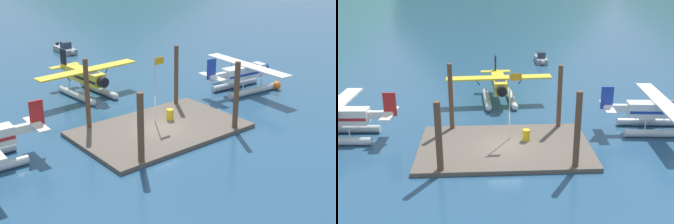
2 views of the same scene
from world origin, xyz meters
TOP-DOWN VIEW (x-y plane):
  - ground_plane at (0.00, 0.00)m, footprint 1200.00×1200.00m
  - dock_platform at (0.00, 0.00)m, footprint 12.90×8.27m
  - piling_near_left at (-4.47, -3.69)m, footprint 0.45×0.45m
  - piling_near_right at (4.61, -3.62)m, footprint 0.43×0.43m
  - piling_far_left at (-4.19, 3.66)m, footprint 0.38×0.38m
  - piling_far_right at (4.71, 3.64)m, footprint 0.38×0.38m
  - flagpole at (0.57, 1.18)m, footprint 0.95×0.10m
  - fuel_drum at (1.71, 0.85)m, footprint 0.62×0.62m
  - mooring_buoy at (15.64, 1.00)m, footprint 0.85×0.85m
  - seaplane_white_stbd_fwd at (12.72, 2.80)m, footprint 7.97×10.48m
  - seaplane_yellow_bow_centre at (0.02, 11.24)m, footprint 10.46×7.98m
  - boat_grey_open_north at (6.64, 28.63)m, footprint 1.58×4.89m

SIDE VIEW (x-z plane):
  - ground_plane at x=0.00m, z-range 0.00..0.00m
  - dock_platform at x=0.00m, z-range 0.00..0.30m
  - mooring_buoy at x=15.64m, z-range 0.00..0.85m
  - boat_grey_open_north at x=6.64m, z-range -0.26..1.24m
  - fuel_drum at x=1.71m, z-range 0.30..1.18m
  - seaplane_white_stbd_fwd at x=12.72m, z-range -0.34..3.50m
  - seaplane_yellow_bow_centre at x=0.02m, z-range -0.34..3.50m
  - piling_near_left at x=-4.47m, z-range 0.00..5.08m
  - piling_far_right at x=4.71m, z-range 0.00..5.54m
  - piling_near_right at x=4.61m, z-range 0.00..5.58m
  - piling_far_left at x=-4.19m, z-range 0.00..5.78m
  - flagpole at x=0.57m, z-range 1.00..6.45m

